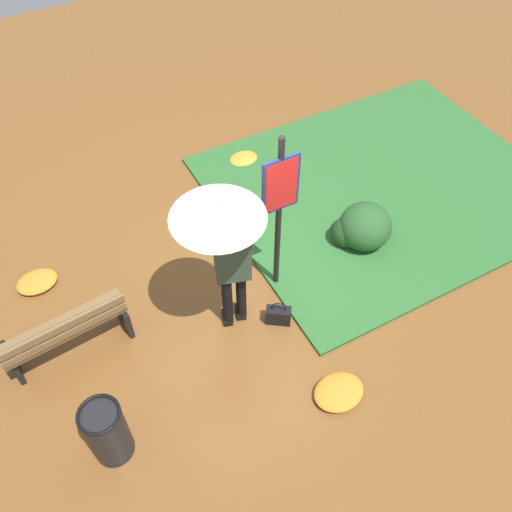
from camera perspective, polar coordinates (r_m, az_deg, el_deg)
The scene contains 11 objects.
ground_plane at distance 6.98m, azimuth -1.14°, elevation -3.88°, with size 18.00×18.00×0.00m, color brown.
grass_verge at distance 8.52m, azimuth 13.01°, elevation 7.05°, with size 4.80×4.00×0.05m.
person_with_umbrella at distance 5.52m, azimuth -3.31°, elevation 2.19°, with size 0.96×0.96×2.04m.
info_sign_post at distance 6.01m, azimuth 2.47°, elevation 5.65°, with size 0.44×0.07×2.30m.
handbag at distance 6.64m, azimuth 2.34°, elevation -6.14°, with size 0.33×0.29×0.37m.
park_bench at distance 6.51m, azimuth -19.02°, elevation -7.57°, with size 1.40×0.50×0.75m.
trash_bin at distance 5.80m, azimuth -15.17°, elevation -17.21°, with size 0.42×0.42×0.83m.
shrub_cluster at distance 7.45m, azimuth 10.89°, elevation 2.92°, with size 0.77×0.70×0.63m.
leaf_pile_near_person at distance 8.76m, azimuth -1.30°, elevation 10.07°, with size 0.45×0.36×0.10m.
leaf_pile_by_bench at distance 6.26m, azimuth 8.58°, elevation -13.77°, with size 0.58×0.46×0.13m.
leaf_pile_far_path at distance 7.56m, azimuth -21.77°, elevation -2.49°, with size 0.52×0.42×0.11m.
Camera 1 is at (1.87, 3.74, 5.59)m, focal length 38.57 mm.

